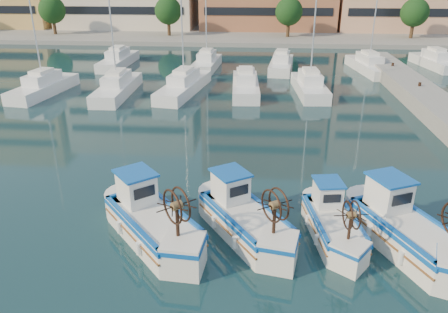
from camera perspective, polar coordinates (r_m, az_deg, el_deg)
ground at (r=17.55m, az=4.66°, el=-11.90°), size 300.00×300.00×0.00m
yacht_marina at (r=43.33m, az=1.24°, el=10.63°), size 41.20×22.30×11.50m
fishing_boat_a at (r=17.87m, az=-9.48°, el=-8.09°), size 4.71×5.05×3.18m
fishing_boat_b at (r=17.94m, az=2.63°, el=-7.80°), size 4.17×4.91×3.01m
fishing_boat_c at (r=18.38m, az=14.01°, el=-8.17°), size 2.26×4.24×2.57m
fishing_boat_d at (r=18.44m, az=22.65°, el=-8.66°), size 3.94×5.33×3.21m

